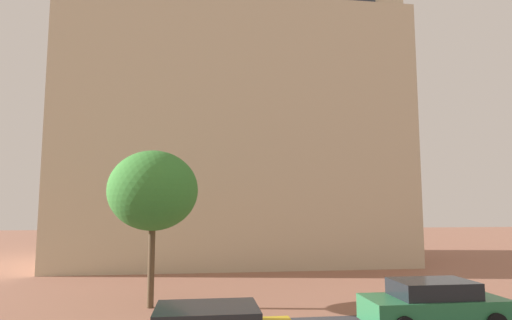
{
  "coord_description": "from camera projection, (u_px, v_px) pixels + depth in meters",
  "views": [
    {
      "loc": [
        -1.61,
        -2.31,
        3.79
      ],
      "look_at": [
        -0.02,
        9.81,
        5.14
      ],
      "focal_mm": 29.44,
      "sensor_mm": 36.0,
      "label": 1
    }
  ],
  "objects": [
    {
      "name": "landmark_building",
      "position": [
        238.0,
        109.0,
        30.79
      ],
      "size": [
        22.78,
        11.49,
        36.57
      ],
      "color": "beige",
      "rests_on": "ground_plane"
    },
    {
      "name": "car_green",
      "position": [
        433.0,
        305.0,
        13.2
      ],
      "size": [
        4.36,
        2.04,
        1.46
      ],
      "color": "#287042",
      "rests_on": "ground_plane"
    },
    {
      "name": "tree_curb_far",
      "position": [
        153.0,
        191.0,
        16.24
      ],
      "size": [
        3.44,
        3.44,
        5.96
      ],
      "color": "brown",
      "rests_on": "ground_plane"
    }
  ]
}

